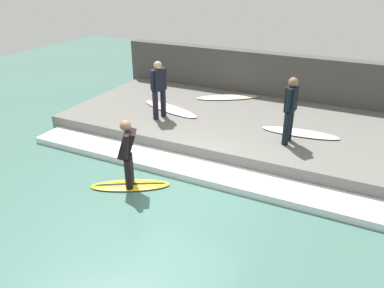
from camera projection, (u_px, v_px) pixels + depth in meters
The scene contains 11 objects.
ground_plane at pixel (178, 186), 7.97m from camera, with size 28.00×28.00×0.00m, color #426B60.
concrete_ledge at pixel (233, 124), 10.55m from camera, with size 4.40×9.21×0.42m, color #66635E.
back_wall at pixel (260, 79), 12.25m from camera, with size 0.50×9.67×1.77m, color #474442.
wave_foam_crest at pixel (192, 169), 8.48m from camera, with size 0.86×8.75×0.16m, color silver.
surfboard_riding at pixel (130, 185), 7.95m from camera, with size 1.23×1.69×0.07m.
surfer_riding at pixel (127, 150), 7.59m from camera, with size 0.53×0.53×1.45m.
surfer_waiting_near at pixel (159, 87), 10.03m from camera, with size 0.52×0.34×1.58m.
surfboard_waiting_near at pixel (170, 109), 10.97m from camera, with size 1.13×2.15×0.06m.
surfer_waiting_far at pixel (290, 107), 8.59m from camera, with size 0.54×0.25×1.59m.
surfboard_waiting_far at pixel (300, 133), 9.39m from camera, with size 0.62×1.94×0.06m.
surfboard_spare at pixel (228, 97), 11.92m from camera, with size 1.50×1.96×0.06m.
Camera 1 is at (-5.98, -3.26, 4.26)m, focal length 35.00 mm.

